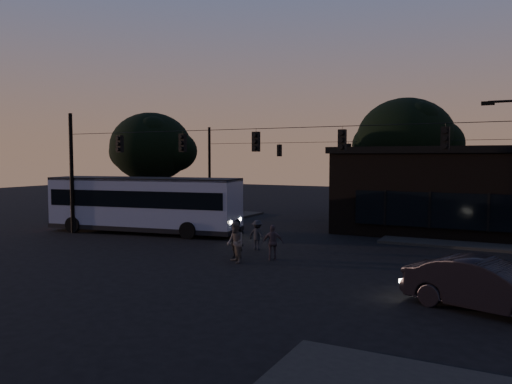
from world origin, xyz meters
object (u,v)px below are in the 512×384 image
at_px(car, 487,286).
at_px(pedestrian_a, 237,239).
at_px(pedestrian_c, 273,243).
at_px(pedestrian_b, 235,242).
at_px(building, 466,190).
at_px(pedestrian_d, 257,235).
at_px(bus, 144,202).

xyz_separation_m(car, pedestrian_a, (-10.89, 3.70, 0.11)).
bearing_deg(car, pedestrian_c, 83.34).
bearing_deg(pedestrian_a, pedestrian_b, -72.68).
bearing_deg(pedestrian_c, pedestrian_b, 20.47).
height_order(building, pedestrian_c, building).
distance_m(building, car, 17.99).
bearing_deg(pedestrian_d, pedestrian_b, 107.19).
xyz_separation_m(bus, car, (20.02, -7.93, -1.15)).
height_order(bus, pedestrian_c, bus).
height_order(car, pedestrian_b, pedestrian_b).
xyz_separation_m(building, pedestrian_d, (-8.99, -11.84, -1.93)).
relative_size(car, pedestrian_a, 2.68).
bearing_deg(building, pedestrian_a, -122.33).
bearing_deg(pedestrian_b, pedestrian_d, 141.54).
relative_size(building, bus, 1.21).
relative_size(car, pedestrian_b, 2.64).
distance_m(car, pedestrian_c, 9.96).
bearing_deg(pedestrian_a, building, 49.96).
relative_size(bus, pedestrian_d, 8.20).
xyz_separation_m(pedestrian_c, pedestrian_d, (-1.83, 1.99, -0.05)).
distance_m(bus, car, 21.56).
bearing_deg(pedestrian_d, building, -119.66).
relative_size(pedestrian_a, pedestrian_b, 0.98).
bearing_deg(car, pedestrian_b, 92.27).
xyz_separation_m(building, bus, (-18.04, -9.85, -0.75)).
distance_m(pedestrian_a, pedestrian_c, 1.77).
height_order(building, car, building).
xyz_separation_m(building, pedestrian_c, (-7.17, -13.83, -1.88)).
relative_size(car, pedestrian_d, 3.19).
bearing_deg(bus, car, -30.99).
bearing_deg(pedestrian_d, bus, -4.85).
relative_size(building, car, 3.12).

